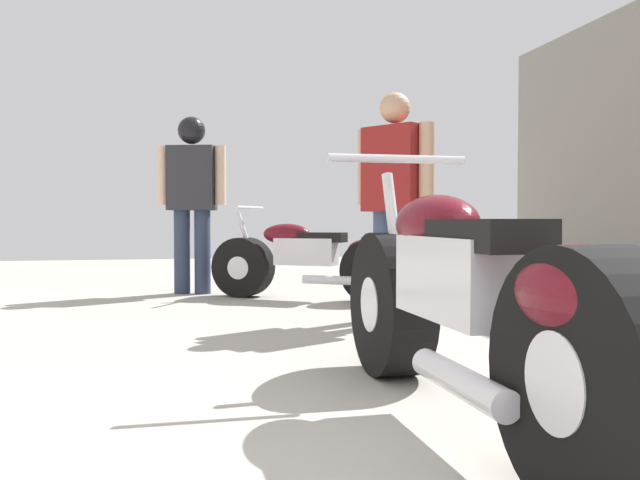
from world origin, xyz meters
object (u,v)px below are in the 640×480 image
Objects in this scene: mechanic_with_helmet at (192,188)px; motorcycle_black_naked at (309,261)px; mechanic_in_blue at (395,192)px; motorcycle_maroon_cruiser at (466,305)px.

motorcycle_black_naked is at bearing -35.13° from mechanic_with_helmet.
motorcycle_maroon_cruiser is at bearing -102.41° from mechanic_in_blue.
motorcycle_black_naked is 1.55m from mechanic_in_blue.
mechanic_in_blue reaches higher than motorcycle_black_naked.
mechanic_with_helmet is (-0.86, 4.49, 0.61)m from motorcycle_maroon_cruiser.
motorcycle_maroon_cruiser is 1.34× the size of mechanic_in_blue.
mechanic_in_blue is 2.54m from mechanic_with_helmet.
motorcycle_black_naked is at bearing 87.38° from motorcycle_maroon_cruiser.
motorcycle_maroon_cruiser is at bearing -92.62° from motorcycle_black_naked.
mechanic_in_blue reaches higher than motorcycle_maroon_cruiser.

